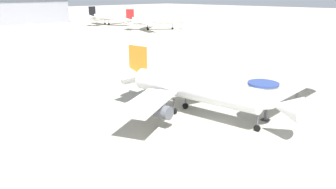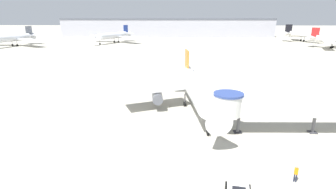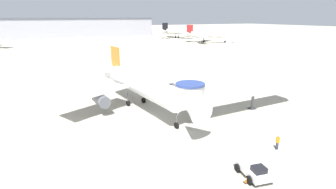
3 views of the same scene
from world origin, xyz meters
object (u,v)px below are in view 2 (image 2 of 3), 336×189
Objects in this scene: jet_bridge at (284,105)px; background_jet_black_tail at (307,34)px; background_jet_blue_tail at (114,35)px; traffic_cone_starboard_wing at (255,108)px; background_jet_gray_tail at (10,38)px; main_airplane at (195,88)px; ground_crew_wing_walker at (296,173)px.

jet_bridge is 153.67m from background_jet_black_tail.
background_jet_blue_tail is (-51.92, 123.91, 0.27)m from jet_bridge.
traffic_cone_starboard_wing is 138.03m from background_jet_gray_tail.
main_airplane is 15.92× the size of ground_crew_wing_walker.
background_jet_gray_tail reaches higher than background_jet_blue_tail.
background_jet_black_tail is at bearing 27.23° from background_jet_gray_tail.
background_jet_blue_tail is at bearing -49.38° from ground_crew_wing_walker.
main_airplane is 0.79× the size of background_jet_gray_tail.
main_airplane is 11.22m from traffic_cone_starboard_wing.
background_jet_blue_tail reaches higher than main_airplane.
background_jet_gray_tail is (-102.03, 102.95, 0.29)m from jet_bridge.
background_jet_gray_tail is 1.07× the size of background_jet_black_tail.
main_airplane reaches higher than traffic_cone_starboard_wing.
background_jet_black_tail is (170.21, 34.76, 0.15)m from background_jet_gray_tail.
main_airplane is at bearing 178.98° from traffic_cone_starboard_wing.
background_jet_blue_tail is at bearing 103.26° from main_airplane.
jet_bridge is 144.95m from background_jet_gray_tail.
background_jet_gray_tail is (-50.10, -20.96, 0.02)m from background_jet_blue_tail.
traffic_cone_starboard_wing is 0.40× the size of ground_crew_wing_walker.
ground_crew_wing_walker is 151.49m from background_jet_gray_tail.
ground_crew_wing_walker is at bearing -95.68° from traffic_cone_starboard_wing.
traffic_cone_starboard_wing is (-0.95, 9.05, -3.81)m from jet_bridge.
background_jet_gray_tail is (-101.08, 93.91, 4.11)m from traffic_cone_starboard_wing.
ground_crew_wing_walker is at bearing -105.57° from jet_bridge.
main_airplane is 130.24m from background_jet_gray_tail.
traffic_cone_starboard_wing is at bearing -7.13° from main_airplane.
main_airplane is 22.75m from ground_crew_wing_walker.
background_jet_black_tail is (120.11, 13.80, 0.17)m from background_jet_blue_tail.
background_jet_gray_tail is at bearing 133.64° from jet_bridge.
background_jet_blue_tail is (-50.98, 114.86, 4.08)m from traffic_cone_starboard_wing.
background_jet_gray_tail is at bearing 127.87° from main_airplane.
main_airplane is 151.23m from background_jet_black_tail.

